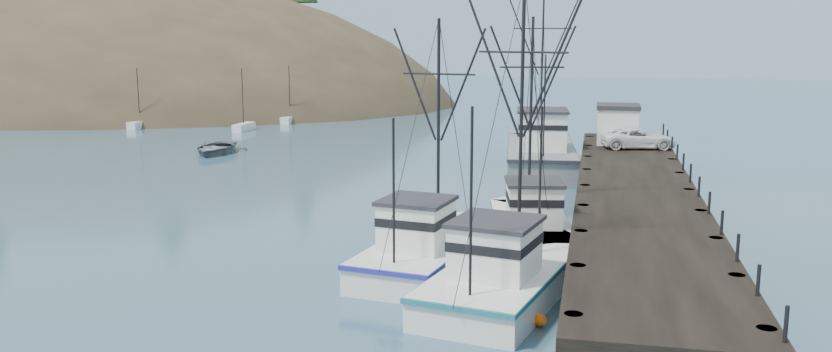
{
  "coord_description": "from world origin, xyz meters",
  "views": [
    {
      "loc": [
        11.8,
        -26.64,
        10.06
      ],
      "look_at": [
        2.76,
        13.93,
        2.5
      ],
      "focal_mm": 35.0,
      "sensor_mm": 36.0,
      "label": 1
    }
  ],
  "objects_px": {
    "pier_shed": "(618,124)",
    "motorboat": "(215,153)",
    "pier": "(636,193)",
    "trawler_near": "(509,273)",
    "work_vessel": "(540,153)",
    "trawler_mid": "(430,249)",
    "pickup_truck": "(639,138)",
    "trawler_far": "(530,226)"
  },
  "relations": [
    {
      "from": "trawler_mid",
      "to": "pier_shed",
      "type": "relative_size",
      "value": 3.43
    },
    {
      "from": "pier",
      "to": "work_vessel",
      "type": "bearing_deg",
      "value": 110.76
    },
    {
      "from": "pier",
      "to": "trawler_near",
      "type": "xyz_separation_m",
      "value": [
        -5.22,
        -12.64,
        -0.87
      ]
    },
    {
      "from": "trawler_near",
      "to": "motorboat",
      "type": "relative_size",
      "value": 2.06
    },
    {
      "from": "trawler_mid",
      "to": "trawler_far",
      "type": "relative_size",
      "value": 1.0
    },
    {
      "from": "pickup_truck",
      "to": "pier",
      "type": "bearing_deg",
      "value": 166.56
    },
    {
      "from": "trawler_near",
      "to": "trawler_mid",
      "type": "bearing_deg",
      "value": 143.08
    },
    {
      "from": "pickup_truck",
      "to": "motorboat",
      "type": "distance_m",
      "value": 33.68
    },
    {
      "from": "pier",
      "to": "pier_shed",
      "type": "relative_size",
      "value": 13.75
    },
    {
      "from": "trawler_near",
      "to": "trawler_mid",
      "type": "xyz_separation_m",
      "value": [
        -3.68,
        2.77,
        -0.0
      ]
    },
    {
      "from": "pier",
      "to": "work_vessel",
      "type": "relative_size",
      "value": 2.77
    },
    {
      "from": "work_vessel",
      "to": "pickup_truck",
      "type": "distance_m",
      "value": 7.09
    },
    {
      "from": "work_vessel",
      "to": "motorboat",
      "type": "distance_m",
      "value": 26.73
    },
    {
      "from": "trawler_near",
      "to": "work_vessel",
      "type": "bearing_deg",
      "value": 91.59
    },
    {
      "from": "pier",
      "to": "motorboat",
      "type": "xyz_separation_m",
      "value": [
        -32.62,
        18.02,
        -1.69
      ]
    },
    {
      "from": "trawler_near",
      "to": "motorboat",
      "type": "height_order",
      "value": "trawler_near"
    },
    {
      "from": "work_vessel",
      "to": "pickup_truck",
      "type": "height_order",
      "value": "work_vessel"
    },
    {
      "from": "trawler_far",
      "to": "pickup_truck",
      "type": "distance_m",
      "value": 20.02
    },
    {
      "from": "trawler_far",
      "to": "trawler_near",
      "type": "bearing_deg",
      "value": -91.2
    },
    {
      "from": "trawler_mid",
      "to": "pickup_truck",
      "type": "bearing_deg",
      "value": 68.21
    },
    {
      "from": "work_vessel",
      "to": "pier_shed",
      "type": "xyz_separation_m",
      "value": [
        5.35,
        0.56,
        2.19
      ]
    },
    {
      "from": "trawler_mid",
      "to": "pier_shed",
      "type": "distance_m",
      "value": 27.66
    },
    {
      "from": "pier_shed",
      "to": "motorboat",
      "type": "bearing_deg",
      "value": 177.12
    },
    {
      "from": "trawler_near",
      "to": "pickup_truck",
      "type": "height_order",
      "value": "trawler_near"
    },
    {
      "from": "pickup_truck",
      "to": "work_vessel",
      "type": "bearing_deg",
      "value": 66.05
    },
    {
      "from": "trawler_near",
      "to": "trawler_far",
      "type": "xyz_separation_m",
      "value": [
        0.16,
        7.8,
        0.0
      ]
    },
    {
      "from": "motorboat",
      "to": "trawler_mid",
      "type": "bearing_deg",
      "value": -55.57
    },
    {
      "from": "pickup_truck",
      "to": "motorboat",
      "type": "height_order",
      "value": "pickup_truck"
    },
    {
      "from": "trawler_mid",
      "to": "work_vessel",
      "type": "bearing_deg",
      "value": 83.58
    },
    {
      "from": "trawler_mid",
      "to": "work_vessel",
      "type": "height_order",
      "value": "work_vessel"
    },
    {
      "from": "work_vessel",
      "to": "trawler_near",
      "type": "bearing_deg",
      "value": -88.41
    },
    {
      "from": "pier",
      "to": "trawler_far",
      "type": "relative_size",
      "value": 4.01
    },
    {
      "from": "work_vessel",
      "to": "pier_shed",
      "type": "distance_m",
      "value": 5.81
    },
    {
      "from": "pier",
      "to": "trawler_near",
      "type": "relative_size",
      "value": 3.6
    },
    {
      "from": "motorboat",
      "to": "pier_shed",
      "type": "bearing_deg",
      "value": -8.84
    },
    {
      "from": "pier",
      "to": "motorboat",
      "type": "bearing_deg",
      "value": 151.09
    },
    {
      "from": "trawler_far",
      "to": "motorboat",
      "type": "bearing_deg",
      "value": 140.33
    },
    {
      "from": "pier_shed",
      "to": "pickup_truck",
      "type": "xyz_separation_m",
      "value": [
        1.4,
        -2.18,
        -0.72
      ]
    },
    {
      "from": "trawler_far",
      "to": "trawler_mid",
      "type": "bearing_deg",
      "value": -127.43
    },
    {
      "from": "work_vessel",
      "to": "pier",
      "type": "bearing_deg",
      "value": -69.24
    },
    {
      "from": "trawler_far",
      "to": "pier_shed",
      "type": "bearing_deg",
      "value": 78.32
    },
    {
      "from": "trawler_far",
      "to": "motorboat",
      "type": "height_order",
      "value": "trawler_far"
    }
  ]
}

